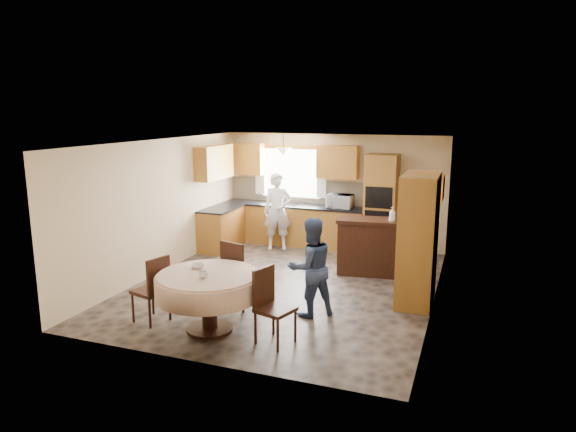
% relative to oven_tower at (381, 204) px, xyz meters
% --- Properties ---
extents(floor, '(5.00, 6.00, 0.01)m').
position_rel_oven_tower_xyz_m(floor, '(-1.15, -2.69, -1.06)').
color(floor, brown).
rests_on(floor, ground).
extents(ceiling, '(5.00, 6.00, 0.01)m').
position_rel_oven_tower_xyz_m(ceiling, '(-1.15, -2.69, 1.44)').
color(ceiling, white).
rests_on(ceiling, wall_back).
extents(wall_back, '(5.00, 0.02, 2.50)m').
position_rel_oven_tower_xyz_m(wall_back, '(-1.15, 0.31, 0.19)').
color(wall_back, tan).
rests_on(wall_back, floor).
extents(wall_front, '(5.00, 0.02, 2.50)m').
position_rel_oven_tower_xyz_m(wall_front, '(-1.15, -5.69, 0.19)').
color(wall_front, tan).
rests_on(wall_front, floor).
extents(wall_left, '(0.02, 6.00, 2.50)m').
position_rel_oven_tower_xyz_m(wall_left, '(-3.65, -2.69, 0.19)').
color(wall_left, tan).
rests_on(wall_left, floor).
extents(wall_right, '(0.02, 6.00, 2.50)m').
position_rel_oven_tower_xyz_m(wall_right, '(1.35, -2.69, 0.19)').
color(wall_right, tan).
rests_on(wall_right, floor).
extents(window, '(1.40, 0.03, 1.10)m').
position_rel_oven_tower_xyz_m(window, '(-2.15, 0.29, 0.54)').
color(window, white).
rests_on(window, wall_back).
extents(curtain_left, '(0.22, 0.02, 1.15)m').
position_rel_oven_tower_xyz_m(curtain_left, '(-2.90, 0.24, 0.59)').
color(curtain_left, white).
rests_on(curtain_left, wall_back).
extents(curtain_right, '(0.22, 0.02, 1.15)m').
position_rel_oven_tower_xyz_m(curtain_right, '(-1.40, 0.24, 0.59)').
color(curtain_right, white).
rests_on(curtain_right, wall_back).
extents(base_cab_back, '(3.30, 0.60, 0.88)m').
position_rel_oven_tower_xyz_m(base_cab_back, '(-2.00, 0.01, -0.62)').
color(base_cab_back, '#B37C2F').
rests_on(base_cab_back, floor).
extents(counter_back, '(3.30, 0.64, 0.04)m').
position_rel_oven_tower_xyz_m(counter_back, '(-2.00, 0.01, -0.16)').
color(counter_back, black).
rests_on(counter_back, base_cab_back).
extents(base_cab_left, '(0.60, 1.20, 0.88)m').
position_rel_oven_tower_xyz_m(base_cab_left, '(-3.35, -0.89, -0.62)').
color(base_cab_left, '#B37C2F').
rests_on(base_cab_left, floor).
extents(counter_left, '(0.64, 1.20, 0.04)m').
position_rel_oven_tower_xyz_m(counter_left, '(-3.35, -0.89, -0.16)').
color(counter_left, black).
rests_on(counter_left, base_cab_left).
extents(backsplash, '(3.30, 0.02, 0.55)m').
position_rel_oven_tower_xyz_m(backsplash, '(-2.00, 0.30, 0.12)').
color(backsplash, tan).
rests_on(backsplash, wall_back).
extents(wall_cab_left, '(0.85, 0.33, 0.72)m').
position_rel_oven_tower_xyz_m(wall_cab_left, '(-3.20, 0.15, 0.85)').
color(wall_cab_left, gold).
rests_on(wall_cab_left, wall_back).
extents(wall_cab_right, '(0.90, 0.33, 0.72)m').
position_rel_oven_tower_xyz_m(wall_cab_right, '(-1.00, 0.15, 0.85)').
color(wall_cab_right, gold).
rests_on(wall_cab_right, wall_back).
extents(wall_cab_side, '(0.33, 1.20, 0.72)m').
position_rel_oven_tower_xyz_m(wall_cab_side, '(-3.48, -0.89, 0.85)').
color(wall_cab_side, gold).
rests_on(wall_cab_side, wall_left).
extents(oven_tower, '(0.66, 0.62, 2.12)m').
position_rel_oven_tower_xyz_m(oven_tower, '(0.00, 0.00, 0.00)').
color(oven_tower, '#B37C2F').
rests_on(oven_tower, floor).
extents(oven_upper, '(0.56, 0.01, 0.45)m').
position_rel_oven_tower_xyz_m(oven_upper, '(0.00, -0.31, 0.19)').
color(oven_upper, black).
rests_on(oven_upper, oven_tower).
extents(oven_lower, '(0.56, 0.01, 0.45)m').
position_rel_oven_tower_xyz_m(oven_lower, '(0.00, -0.31, -0.31)').
color(oven_lower, black).
rests_on(oven_lower, oven_tower).
extents(pendant, '(0.36, 0.36, 0.18)m').
position_rel_oven_tower_xyz_m(pendant, '(-2.15, -0.19, 1.06)').
color(pendant, beige).
rests_on(pendant, ceiling).
extents(sideboard, '(1.44, 0.73, 0.99)m').
position_rel_oven_tower_xyz_m(sideboard, '(0.17, -1.53, -0.57)').
color(sideboard, '#381C0F').
rests_on(sideboard, floor).
extents(space_heater, '(0.52, 0.45, 0.60)m').
position_rel_oven_tower_xyz_m(space_heater, '(1.02, -2.46, -0.76)').
color(space_heater, black).
rests_on(space_heater, floor).
extents(cupboard, '(0.54, 1.08, 2.06)m').
position_rel_oven_tower_xyz_m(cupboard, '(1.07, -2.69, -0.03)').
color(cupboard, '#B37C2F').
rests_on(cupboard, floor).
extents(dining_table, '(1.45, 1.45, 0.83)m').
position_rel_oven_tower_xyz_m(dining_table, '(-1.50, -4.82, -0.41)').
color(dining_table, '#381C0F').
rests_on(dining_table, floor).
extents(chair_left, '(0.52, 0.52, 0.99)m').
position_rel_oven_tower_xyz_m(chair_left, '(-2.37, -4.85, -0.51)').
color(chair_left, '#381C0F').
rests_on(chair_left, floor).
extents(chair_back, '(0.57, 0.57, 1.07)m').
position_rel_oven_tower_xyz_m(chair_back, '(-1.49, -3.91, -0.47)').
color(chair_back, '#381C0F').
rests_on(chair_back, floor).
extents(chair_right, '(0.54, 0.54, 1.01)m').
position_rel_oven_tower_xyz_m(chair_right, '(-0.57, -4.84, -0.50)').
color(chair_right, '#381C0F').
rests_on(chair_right, floor).
extents(framed_picture, '(0.06, 0.52, 0.43)m').
position_rel_oven_tower_xyz_m(framed_picture, '(1.32, -1.59, 0.65)').
color(framed_picture, gold).
rests_on(framed_picture, wall_right).
extents(microwave, '(0.56, 0.39, 0.30)m').
position_rel_oven_tower_xyz_m(microwave, '(-0.89, -0.04, 0.01)').
color(microwave, silver).
rests_on(microwave, counter_back).
extents(person_sink, '(0.72, 0.61, 1.69)m').
position_rel_oven_tower_xyz_m(person_sink, '(-2.18, -0.48, -0.22)').
color(person_sink, silver).
rests_on(person_sink, floor).
extents(person_dining, '(0.91, 0.90, 1.49)m').
position_rel_oven_tower_xyz_m(person_dining, '(-0.35, -3.80, -0.32)').
color(person_dining, navy).
rests_on(person_dining, floor).
extents(bowl_sideboard, '(0.28, 0.28, 0.06)m').
position_rel_oven_tower_xyz_m(bowl_sideboard, '(-0.13, -1.53, -0.04)').
color(bowl_sideboard, '#B2B2B2').
rests_on(bowl_sideboard, sideboard).
extents(bottle_sideboard, '(0.16, 0.16, 0.31)m').
position_rel_oven_tower_xyz_m(bottle_sideboard, '(0.48, -1.53, 0.08)').
color(bottle_sideboard, silver).
rests_on(bottle_sideboard, sideboard).
extents(cup_table, '(0.15, 0.15, 0.09)m').
position_rel_oven_tower_xyz_m(cup_table, '(-1.46, -5.01, -0.18)').
color(cup_table, '#B2B2B2').
rests_on(cup_table, dining_table).
extents(bowl_table, '(0.23, 0.23, 0.06)m').
position_rel_oven_tower_xyz_m(bowl_table, '(-1.75, -4.66, -0.20)').
color(bowl_table, '#B2B2B2').
rests_on(bowl_table, dining_table).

